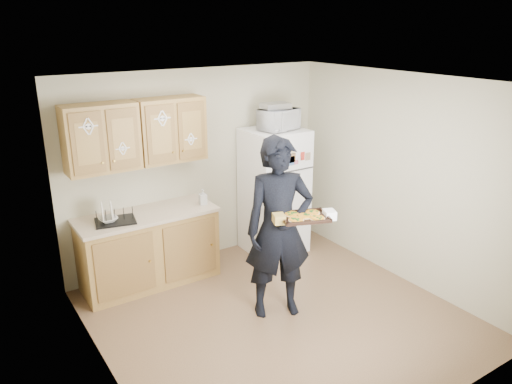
# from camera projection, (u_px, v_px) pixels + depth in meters

# --- Properties ---
(floor) EXTENTS (3.60, 3.60, 0.00)m
(floor) POSITION_uv_depth(u_px,v_px,m) (278.00, 317.00, 5.41)
(floor) COLOR brown
(floor) RESTS_ON ground
(ceiling) EXTENTS (3.60, 3.60, 0.00)m
(ceiling) POSITION_uv_depth(u_px,v_px,m) (282.00, 82.00, 4.59)
(ceiling) COLOR silver
(ceiling) RESTS_ON wall_back
(wall_back) EXTENTS (3.60, 0.04, 2.50)m
(wall_back) POSITION_uv_depth(u_px,v_px,m) (198.00, 167.00, 6.42)
(wall_back) COLOR #B9B396
(wall_back) RESTS_ON floor
(wall_front) EXTENTS (3.60, 0.04, 2.50)m
(wall_front) POSITION_uv_depth(u_px,v_px,m) (427.00, 284.00, 3.58)
(wall_front) COLOR #B9B396
(wall_front) RESTS_ON floor
(wall_left) EXTENTS (0.04, 3.60, 2.50)m
(wall_left) POSITION_uv_depth(u_px,v_px,m) (101.00, 252.00, 4.06)
(wall_left) COLOR #B9B396
(wall_left) RESTS_ON floor
(wall_right) EXTENTS (0.04, 3.60, 2.50)m
(wall_right) POSITION_uv_depth(u_px,v_px,m) (402.00, 179.00, 5.94)
(wall_right) COLOR #B9B396
(wall_right) RESTS_ON floor
(refrigerator) EXTENTS (0.75, 0.70, 1.70)m
(refrigerator) POSITION_uv_depth(u_px,v_px,m) (274.00, 191.00, 6.75)
(refrigerator) COLOR white
(refrigerator) RESTS_ON floor
(base_cabinet) EXTENTS (1.60, 0.60, 0.86)m
(base_cabinet) POSITION_uv_depth(u_px,v_px,m) (149.00, 250.00, 5.99)
(base_cabinet) COLOR olive
(base_cabinet) RESTS_ON floor
(countertop) EXTENTS (1.64, 0.64, 0.04)m
(countertop) POSITION_uv_depth(u_px,v_px,m) (147.00, 215.00, 5.85)
(countertop) COLOR #BCA691
(countertop) RESTS_ON base_cabinet
(upper_cab_left) EXTENTS (0.80, 0.33, 0.75)m
(upper_cab_left) POSITION_uv_depth(u_px,v_px,m) (101.00, 138.00, 5.44)
(upper_cab_left) COLOR olive
(upper_cab_left) RESTS_ON wall_back
(upper_cab_right) EXTENTS (0.80, 0.33, 0.75)m
(upper_cab_right) POSITION_uv_depth(u_px,v_px,m) (170.00, 130.00, 5.86)
(upper_cab_right) COLOR olive
(upper_cab_right) RESTS_ON wall_back
(cereal_box) EXTENTS (0.20, 0.07, 0.32)m
(cereal_box) POSITION_uv_depth(u_px,v_px,m) (292.00, 225.00, 7.43)
(cereal_box) COLOR gold
(cereal_box) RESTS_ON floor
(person) EXTENTS (0.84, 0.70, 1.96)m
(person) POSITION_uv_depth(u_px,v_px,m) (279.00, 229.00, 5.20)
(person) COLOR black
(person) RESTS_ON floor
(baking_tray) EXTENTS (0.56, 0.49, 0.04)m
(baking_tray) POSITION_uv_depth(u_px,v_px,m) (304.00, 218.00, 4.98)
(baking_tray) COLOR black
(baking_tray) RESTS_ON person
(pizza_front_left) EXTENTS (0.16, 0.16, 0.02)m
(pizza_front_left) POSITION_uv_depth(u_px,v_px,m) (296.00, 220.00, 4.88)
(pizza_front_left) COLOR orange
(pizza_front_left) RESTS_ON baking_tray
(pizza_front_right) EXTENTS (0.16, 0.16, 0.02)m
(pizza_front_right) POSITION_uv_depth(u_px,v_px,m) (317.00, 218.00, 4.92)
(pizza_front_right) COLOR orange
(pizza_front_right) RESTS_ON baking_tray
(pizza_back_left) EXTENTS (0.16, 0.16, 0.02)m
(pizza_back_left) POSITION_uv_depth(u_px,v_px,m) (292.00, 214.00, 5.02)
(pizza_back_left) COLOR orange
(pizza_back_left) RESTS_ON baking_tray
(pizza_back_right) EXTENTS (0.16, 0.16, 0.02)m
(pizza_back_right) POSITION_uv_depth(u_px,v_px,m) (312.00, 212.00, 5.06)
(pizza_back_right) COLOR orange
(pizza_back_right) RESTS_ON baking_tray
(pizza_center) EXTENTS (0.16, 0.16, 0.02)m
(pizza_center) POSITION_uv_depth(u_px,v_px,m) (304.00, 216.00, 4.97)
(pizza_center) COLOR orange
(pizza_center) RESTS_ON baking_tray
(microwave) EXTENTS (0.55, 0.43, 0.27)m
(microwave) POSITION_uv_depth(u_px,v_px,m) (279.00, 120.00, 6.40)
(microwave) COLOR white
(microwave) RESTS_ON refrigerator
(foil_pan) EXTENTS (0.38, 0.29, 0.07)m
(foil_pan) POSITION_uv_depth(u_px,v_px,m) (276.00, 106.00, 6.36)
(foil_pan) COLOR silver
(foil_pan) RESTS_ON microwave
(dish_rack) EXTENTS (0.49, 0.41, 0.17)m
(dish_rack) POSITION_uv_depth(u_px,v_px,m) (115.00, 215.00, 5.56)
(dish_rack) COLOR black
(dish_rack) RESTS_ON countertop
(bowl) EXTENTS (0.21, 0.21, 0.05)m
(bowl) POSITION_uv_depth(u_px,v_px,m) (108.00, 219.00, 5.54)
(bowl) COLOR white
(bowl) RESTS_ON dish_rack
(soap_bottle) EXTENTS (0.10, 0.10, 0.19)m
(soap_bottle) POSITION_uv_depth(u_px,v_px,m) (203.00, 197.00, 6.10)
(soap_bottle) COLOR white
(soap_bottle) RESTS_ON countertop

